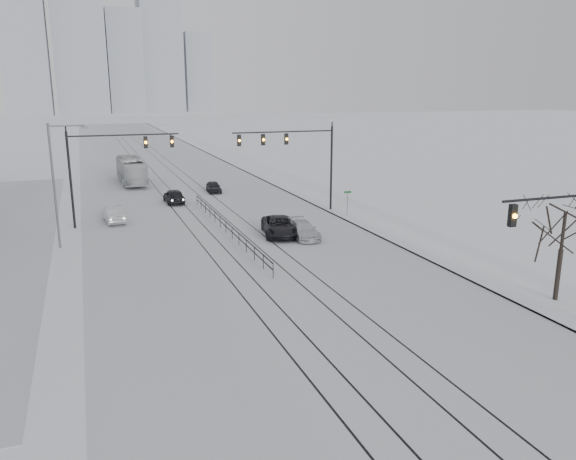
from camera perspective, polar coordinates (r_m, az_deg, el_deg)
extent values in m
plane|color=silver|center=(20.06, 16.24, -20.70)|extent=(500.00, 500.00, 0.00)
cube|color=silver|center=(74.59, -11.87, 5.08)|extent=(22.00, 260.00, 0.02)
cube|color=white|center=(77.61, -1.93, 5.76)|extent=(5.00, 260.00, 0.16)
cube|color=gray|center=(76.90, -3.67, 5.65)|extent=(0.10, 260.00, 0.12)
cube|color=black|center=(54.74, -11.47, 1.93)|extent=(0.10, 180.00, 0.01)
cube|color=black|center=(54.95, -10.03, 2.04)|extent=(0.10, 180.00, 0.01)
cube|color=black|center=(55.40, -7.59, 2.23)|extent=(0.10, 180.00, 0.01)
cube|color=black|center=(55.71, -6.18, 2.34)|extent=(0.10, 180.00, 0.01)
cube|color=#989DA6|center=(274.20, -25.15, 16.18)|extent=(18.00, 18.00, 55.00)
cube|color=#989DA6|center=(282.11, -20.53, 18.24)|extent=(22.00, 22.00, 72.00)
cube|color=#989DA6|center=(290.15, -16.22, 16.04)|extent=(16.00, 16.00, 48.00)
cube|color=#989DA6|center=(300.46, -12.86, 17.68)|extent=(20.00, 20.00, 64.00)
cube|color=#989DA6|center=(311.04, -9.15, 15.49)|extent=(14.00, 14.00, 40.00)
cylinder|color=black|center=(27.79, 25.69, 3.01)|extent=(6.00, 0.12, 0.12)
cube|color=black|center=(26.26, 21.85, 1.38)|extent=(0.32, 0.24, 1.00)
sphere|color=orange|center=(26.16, 22.05, 1.31)|extent=(0.22, 0.22, 0.22)
cylinder|color=black|center=(53.24, 4.42, 6.18)|extent=(0.20, 0.20, 8.00)
cylinder|color=black|center=(51.09, -0.44, 9.95)|extent=(9.50, 0.12, 0.12)
cube|color=black|center=(49.91, -4.99, 9.05)|extent=(0.32, 0.24, 1.00)
sphere|color=orange|center=(49.77, -4.94, 9.04)|extent=(0.22, 0.22, 0.22)
cube|color=black|center=(50.52, -2.55, 9.15)|extent=(0.32, 0.24, 1.00)
sphere|color=orange|center=(50.39, -2.50, 9.14)|extent=(0.22, 0.22, 0.22)
cube|color=black|center=(51.22, -0.17, 9.23)|extent=(0.32, 0.24, 1.00)
sphere|color=orange|center=(51.09, -0.12, 9.22)|extent=(0.22, 0.22, 0.22)
cylinder|color=black|center=(49.56, -21.22, 4.68)|extent=(0.20, 0.20, 8.00)
cylinder|color=black|center=(49.26, -16.30, 9.24)|extent=(9.00, 0.12, 0.12)
cube|color=black|center=(49.73, -11.72, 8.80)|extent=(0.32, 0.24, 1.00)
sphere|color=orange|center=(49.59, -11.70, 8.78)|extent=(0.22, 0.22, 0.22)
cube|color=black|center=(49.46, -14.27, 8.63)|extent=(0.32, 0.24, 1.00)
sphere|color=orange|center=(49.32, -14.25, 8.62)|extent=(0.22, 0.22, 0.22)
cylinder|color=#595B60|center=(43.59, -22.67, 4.05)|extent=(0.16, 0.16, 9.00)
cylinder|color=#595B60|center=(43.09, -21.60, 9.82)|extent=(2.40, 0.10, 0.10)
cube|color=#595B60|center=(43.09, -19.97, 9.76)|extent=(0.50, 0.25, 0.18)
cylinder|color=black|center=(33.66, 25.73, -4.24)|extent=(0.26, 0.26, 3.00)
cylinder|color=black|center=(33.08, 26.14, -0.53)|extent=(0.18, 0.18, 2.50)
cube|color=black|center=(45.42, -6.34, 0.85)|extent=(0.06, 24.00, 0.06)
cube|color=black|center=(45.51, -6.33, 0.36)|extent=(0.06, 24.00, 0.06)
cylinder|color=#595B60|center=(51.15, 6.05, 2.64)|extent=(0.06, 0.06, 2.40)
cube|color=#0C4C19|center=(50.95, 6.08, 3.85)|extent=(0.70, 0.04, 0.18)
imported|color=black|center=(58.44, -11.51, 3.40)|extent=(1.82, 4.34, 1.47)
imported|color=silver|center=(51.27, -17.28, 1.56)|extent=(1.92, 4.53, 1.45)
imported|color=black|center=(44.44, -0.89, 0.37)|extent=(3.46, 5.73, 1.49)
imported|color=silver|center=(43.72, 1.51, 0.01)|extent=(1.98, 4.53, 1.30)
imported|color=black|center=(63.99, -7.56, 4.35)|extent=(1.69, 3.68, 1.23)
imported|color=silver|center=(72.10, -15.64, 5.80)|extent=(2.89, 11.21, 3.11)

